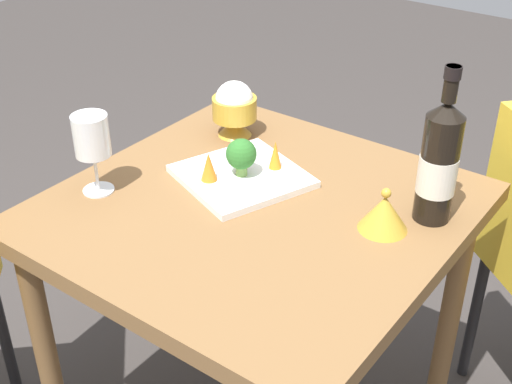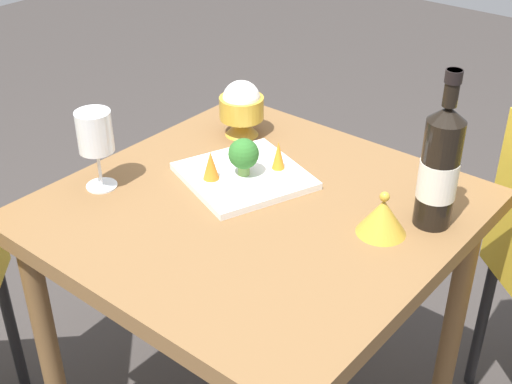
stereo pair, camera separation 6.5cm
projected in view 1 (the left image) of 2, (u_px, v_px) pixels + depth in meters
dining_table at (256, 241)px, 1.50m from camera, size 0.81×0.81×0.73m
wine_bottle at (439, 162)px, 1.34m from camera, size 0.08×0.08×0.33m
wine_glass at (92, 138)px, 1.43m from camera, size 0.08×0.08×0.18m
rice_bowl at (234, 108)px, 1.70m from camera, size 0.11×0.11×0.14m
rice_bowl_lid at (384, 213)px, 1.36m from camera, size 0.10×0.10×0.09m
serving_plate at (242, 176)px, 1.54m from camera, size 0.32×0.32×0.02m
broccoli_floret at (241, 155)px, 1.50m from camera, size 0.07×0.07×0.09m
carrot_garnish_left at (209, 166)px, 1.49m from camera, size 0.04×0.04×0.07m
carrot_garnish_right at (275, 155)px, 1.54m from camera, size 0.03×0.03×0.07m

